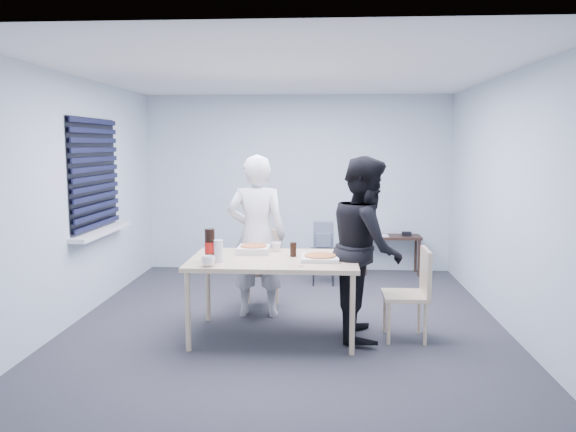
# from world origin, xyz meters

# --- Properties ---
(room) EXTENTS (5.00, 5.00, 5.00)m
(room) POSITION_xyz_m (-2.20, 0.40, 1.44)
(room) COLOR #2D2D32
(room) RESTS_ON ground
(dining_table) EXTENTS (1.61, 1.02, 0.78)m
(dining_table) POSITION_xyz_m (-0.10, -0.51, 0.72)
(dining_table) COLOR beige
(dining_table) RESTS_ON ground
(chair_far) EXTENTS (0.42, 0.42, 0.89)m
(chair_far) POSITION_xyz_m (-0.33, 0.53, 0.51)
(chair_far) COLOR beige
(chair_far) RESTS_ON ground
(chair_right) EXTENTS (0.42, 0.42, 0.89)m
(chair_right) POSITION_xyz_m (1.26, -0.52, 0.51)
(chair_right) COLOR beige
(chair_right) RESTS_ON ground
(person_white) EXTENTS (0.65, 0.42, 1.77)m
(person_white) POSITION_xyz_m (-0.34, 0.16, 0.89)
(person_white) COLOR silver
(person_white) RESTS_ON ground
(person_black) EXTENTS (0.47, 0.86, 1.77)m
(person_black) POSITION_xyz_m (0.79, -0.44, 0.89)
(person_black) COLOR black
(person_black) RESTS_ON ground
(side_table) EXTENTS (0.84, 0.37, 0.56)m
(side_table) POSITION_xyz_m (1.37, 2.28, 0.48)
(side_table) COLOR #37231A
(side_table) RESTS_ON ground
(stool) EXTENTS (0.34, 0.34, 0.47)m
(stool) POSITION_xyz_m (0.39, 1.60, 0.36)
(stool) COLOR black
(stool) RESTS_ON ground
(backpack) EXTENTS (0.27, 0.20, 0.38)m
(backpack) POSITION_xyz_m (0.39, 1.59, 0.66)
(backpack) COLOR slate
(backpack) RESTS_ON stool
(pizza_box_a) EXTENTS (0.31, 0.31, 0.08)m
(pizza_box_a) POSITION_xyz_m (-0.33, -0.27, 0.82)
(pizza_box_a) COLOR silver
(pizza_box_a) RESTS_ON dining_table
(pizza_box_b) EXTENTS (0.35, 0.35, 0.05)m
(pizza_box_b) POSITION_xyz_m (0.35, -0.58, 0.81)
(pizza_box_b) COLOR silver
(pizza_box_b) RESTS_ON dining_table
(mug_a) EXTENTS (0.17, 0.17, 0.10)m
(mug_a) POSITION_xyz_m (-0.66, -0.92, 0.83)
(mug_a) COLOR white
(mug_a) RESTS_ON dining_table
(mug_b) EXTENTS (0.10, 0.10, 0.09)m
(mug_b) POSITION_xyz_m (-0.10, -0.16, 0.83)
(mug_b) COLOR white
(mug_b) RESTS_ON dining_table
(cola_glass) EXTENTS (0.07, 0.07, 0.14)m
(cola_glass) POSITION_xyz_m (0.08, -0.43, 0.85)
(cola_glass) COLOR black
(cola_glass) RESTS_ON dining_table
(soda_bottle) EXTENTS (0.10, 0.10, 0.31)m
(soda_bottle) POSITION_xyz_m (-0.68, -0.72, 0.93)
(soda_bottle) COLOR black
(soda_bottle) RESTS_ON dining_table
(plastic_cups) EXTENTS (0.09, 0.09, 0.21)m
(plastic_cups) POSITION_xyz_m (-0.60, -0.72, 0.89)
(plastic_cups) COLOR silver
(plastic_cups) RESTS_ON dining_table
(rubber_band) EXTENTS (0.06, 0.06, 0.00)m
(rubber_band) POSITION_xyz_m (0.18, -0.87, 0.78)
(rubber_band) COLOR red
(rubber_band) RESTS_ON dining_table
(papers) EXTENTS (0.26, 0.32, 0.00)m
(papers) POSITION_xyz_m (1.22, 2.27, 0.56)
(papers) COLOR white
(papers) RESTS_ON side_table
(black_box) EXTENTS (0.15, 0.13, 0.05)m
(black_box) POSITION_xyz_m (1.59, 2.29, 0.59)
(black_box) COLOR black
(black_box) RESTS_ON side_table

